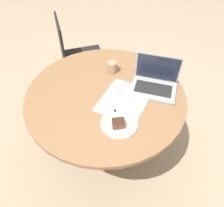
{
  "coord_description": "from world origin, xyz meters",
  "views": [
    {
      "loc": [
        -0.54,
        -0.95,
        1.78
      ],
      "look_at": [
        -0.03,
        -0.14,
        0.76
      ],
      "focal_mm": 35.0,
      "sensor_mm": 36.0,
      "label": 1
    }
  ],
  "objects_px": {
    "coffee_glass": "(112,67)",
    "laptop": "(154,84)",
    "plate": "(119,123)",
    "chair": "(77,58)"
  },
  "relations": [
    {
      "from": "coffee_glass",
      "to": "laptop",
      "type": "relative_size",
      "value": 0.22
    },
    {
      "from": "plate",
      "to": "coffee_glass",
      "type": "distance_m",
      "value": 0.51
    },
    {
      "from": "laptop",
      "to": "chair",
      "type": "bearing_deg",
      "value": -32.49
    },
    {
      "from": "plate",
      "to": "chair",
      "type": "bearing_deg",
      "value": 79.0
    },
    {
      "from": "chair",
      "to": "laptop",
      "type": "bearing_deg",
      "value": 24.66
    },
    {
      "from": "chair",
      "to": "laptop",
      "type": "height_order",
      "value": "laptop"
    },
    {
      "from": "plate",
      "to": "coffee_glass",
      "type": "height_order",
      "value": "coffee_glass"
    },
    {
      "from": "chair",
      "to": "coffee_glass",
      "type": "height_order",
      "value": "chair"
    },
    {
      "from": "chair",
      "to": "plate",
      "type": "relative_size",
      "value": 3.87
    },
    {
      "from": "chair",
      "to": "coffee_glass",
      "type": "relative_size",
      "value": 10.3
    }
  ]
}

